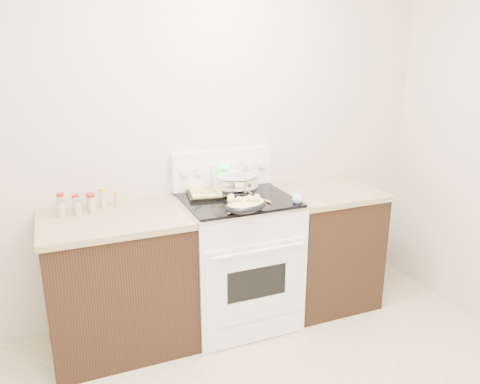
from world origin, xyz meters
name	(u,v)px	position (x,y,z in m)	size (l,w,h in m)	color
room_shell	(297,116)	(0.00, 0.00, 1.70)	(4.10, 3.60, 2.75)	beige
counter_left	(120,282)	(-0.48, 1.43, 0.46)	(0.93, 0.67, 0.92)	black
counter_right	(324,245)	(1.08, 1.43, 0.46)	(0.73, 0.67, 0.92)	black
kitchen_range	(237,258)	(0.35, 1.42, 0.49)	(0.78, 0.73, 1.22)	white
mixing_bowl	(235,184)	(0.37, 1.50, 1.02)	(0.38, 0.38, 0.19)	silver
roasting_pan	(246,204)	(0.29, 1.14, 0.99)	(0.37, 0.32, 0.11)	black
baking_sheet	(218,192)	(0.25, 1.55, 0.96)	(0.48, 0.37, 0.06)	black
wooden_spoon	(257,200)	(0.44, 1.29, 0.95)	(0.11, 0.27, 0.04)	tan
blue_ladle	(298,198)	(0.69, 1.18, 0.97)	(0.19, 0.20, 0.09)	#9BCEE7
spice_jars	(85,203)	(-0.64, 1.60, 0.98)	(0.40, 0.15, 0.13)	#BFB28C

